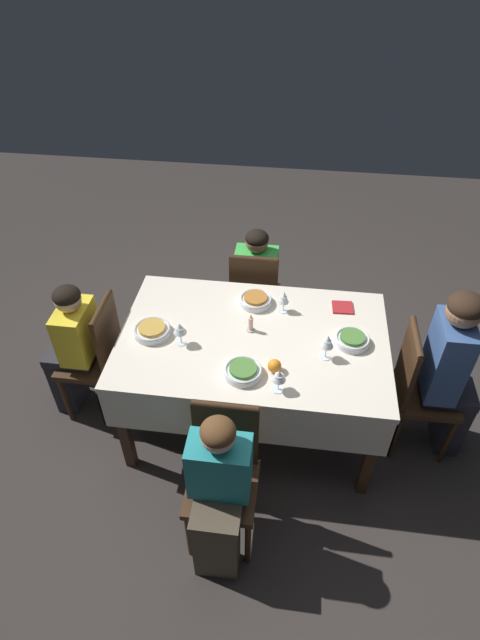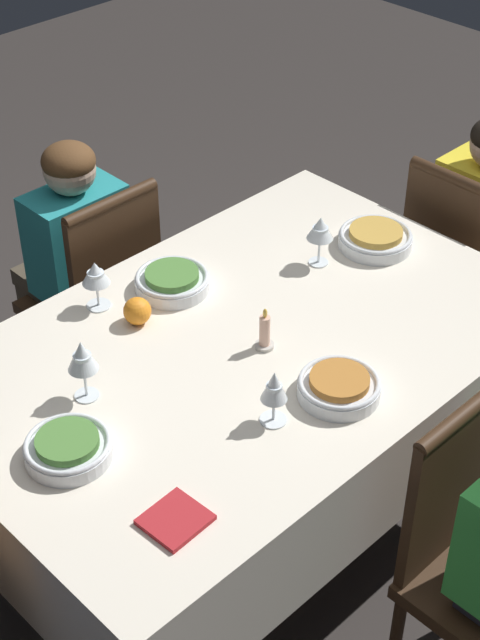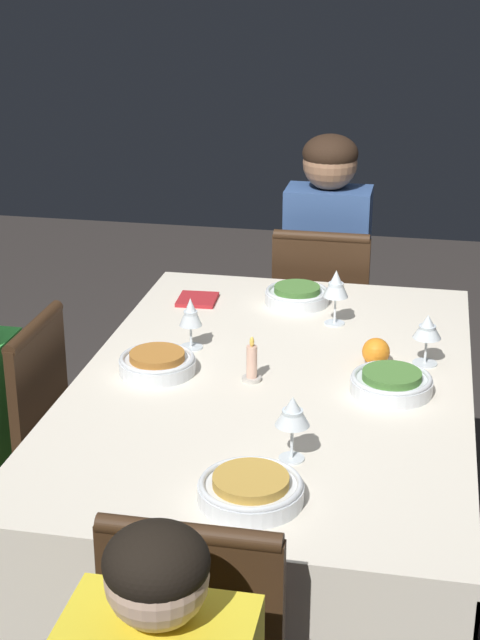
{
  "view_description": "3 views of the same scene",
  "coord_description": "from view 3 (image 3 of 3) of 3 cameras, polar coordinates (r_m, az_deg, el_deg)",
  "views": [
    {
      "loc": [
        0.19,
        -2.1,
        2.77
      ],
      "look_at": [
        -0.09,
        0.06,
        0.85
      ],
      "focal_mm": 28.0,
      "sensor_mm": 36.0,
      "label": 1
    },
    {
      "loc": [
        1.37,
        1.39,
        2.35
      ],
      "look_at": [
        0.06,
        0.05,
        0.91
      ],
      "focal_mm": 55.0,
      "sensor_mm": 36.0,
      "label": 2
    },
    {
      "loc": [
        -2.27,
        -0.36,
        1.84
      ],
      "look_at": [
        0.01,
        0.09,
        0.93
      ],
      "focal_mm": 55.0,
      "sensor_mm": 36.0,
      "label": 3
    }
  ],
  "objects": [
    {
      "name": "wine_glass_east",
      "position": [
        2.85,
        5.6,
        2.01
      ],
      "size": [
        0.07,
        0.07,
        0.17
      ],
      "color": "white",
      "rests_on": "dining_table"
    },
    {
      "name": "bowl_east",
      "position": [
        3.04,
        3.33,
        1.47
      ],
      "size": [
        0.2,
        0.2,
        0.06
      ],
      "color": "silver",
      "rests_on": "dining_table"
    },
    {
      "name": "bowl_south",
      "position": [
        2.47,
        8.8,
        -3.6
      ],
      "size": [
        0.21,
        0.21,
        0.06
      ],
      "color": "silver",
      "rests_on": "dining_table"
    },
    {
      "name": "chair_east",
      "position": [
        3.55,
        4.76,
        -0.83
      ],
      "size": [
        0.36,
        0.36,
        0.92
      ],
      "rotation": [
        0.0,
        0.0,
        1.57
      ],
      "color": "#382314",
      "rests_on": "ground_plane"
    },
    {
      "name": "person_adult_denim",
      "position": [
        3.61,
        5.12,
        2.66
      ],
      "size": [
        0.34,
        0.3,
        1.21
      ],
      "rotation": [
        0.0,
        0.0,
        1.57
      ],
      "color": "#282833",
      "rests_on": "ground_plane"
    },
    {
      "name": "orange_fruit",
      "position": [
        2.62,
        7.92,
        -1.84
      ],
      "size": [
        0.07,
        0.07,
        0.07
      ],
      "primitive_type": "sphere",
      "color": "orange",
      "rests_on": "dining_table"
    },
    {
      "name": "napkin_red_folded",
      "position": [
        3.06,
        -2.5,
        1.2
      ],
      "size": [
        0.13,
        0.13,
        0.01
      ],
      "rotation": [
        0.0,
        0.0,
        0.05
      ],
      "color": "#AD2328",
      "rests_on": "dining_table"
    },
    {
      "name": "wine_glass_north",
      "position": [
        2.68,
        -2.89,
        0.34
      ],
      "size": [
        0.06,
        0.06,
        0.15
      ],
      "color": "white",
      "rests_on": "dining_table"
    },
    {
      "name": "ground_plane",
      "position": [
        2.94,
        1.78,
        -17.31
      ],
      "size": [
        8.0,
        8.0,
        0.0
      ],
      "primitive_type": "plane",
      "color": "#332D2B"
    },
    {
      "name": "wine_glass_south",
      "position": [
        2.62,
        10.85,
        -0.49
      ],
      "size": [
        0.08,
        0.08,
        0.14
      ],
      "color": "white",
      "rests_on": "dining_table"
    },
    {
      "name": "dining_table",
      "position": [
        2.57,
        1.95,
        -5.32
      ],
      "size": [
        1.56,
        1.01,
        0.78
      ],
      "color": "silver",
      "rests_on": "ground_plane"
    },
    {
      "name": "bowl_north",
      "position": [
        2.56,
        -4.84,
        -2.48
      ],
      "size": [
        0.2,
        0.2,
        0.06
      ],
      "color": "silver",
      "rests_on": "dining_table"
    },
    {
      "name": "wine_glass_west",
      "position": [
        2.11,
        3.07,
        -5.43
      ],
      "size": [
        0.08,
        0.08,
        0.15
      ],
      "color": "white",
      "rests_on": "dining_table"
    },
    {
      "name": "bowl_west",
      "position": [
        2.0,
        0.63,
        -9.79
      ],
      "size": [
        0.22,
        0.22,
        0.06
      ],
      "color": "silver",
      "rests_on": "dining_table"
    },
    {
      "name": "candle_centerpiece",
      "position": [
        2.5,
        0.69,
        -2.66
      ],
      "size": [
        0.05,
        0.05,
        0.12
      ],
      "color": "beige",
      "rests_on": "dining_table"
    },
    {
      "name": "chair_north",
      "position": [
        2.79,
        -13.18,
        -7.83
      ],
      "size": [
        0.36,
        0.36,
        0.92
      ],
      "rotation": [
        0.0,
        0.0,
        3.14
      ],
      "color": "#382314",
      "rests_on": "ground_plane"
    }
  ]
}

